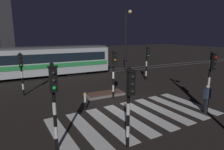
# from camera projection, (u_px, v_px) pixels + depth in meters

# --- Properties ---
(ground_plane) EXTENTS (120.00, 120.00, 0.00)m
(ground_plane) POSITION_uv_depth(u_px,v_px,m) (119.00, 104.00, 12.85)
(ground_plane) COLOR black
(rail_near) EXTENTS (80.00, 0.12, 0.03)m
(rail_near) POSITION_uv_depth(u_px,v_px,m) (74.00, 75.00, 21.90)
(rail_near) COLOR #59595E
(rail_near) RESTS_ON ground
(rail_far) EXTENTS (80.00, 0.12, 0.03)m
(rail_far) POSITION_uv_depth(u_px,v_px,m) (71.00, 73.00, 23.15)
(rail_far) COLOR #59595E
(rail_far) RESTS_ON ground
(crosswalk_zebra) EXTENTS (9.60, 5.02, 0.02)m
(crosswalk_zebra) POSITION_uv_depth(u_px,v_px,m) (137.00, 116.00, 10.96)
(crosswalk_zebra) COLOR silver
(crosswalk_zebra) RESTS_ON ground
(traffic_island) EXTENTS (2.94, 1.34, 0.18)m
(traffic_island) POSITION_uv_depth(u_px,v_px,m) (104.00, 94.00, 14.76)
(traffic_island) COLOR slate
(traffic_island) RESTS_ON ground
(traffic_light_corner_near_left) EXTENTS (0.36, 0.42, 3.52)m
(traffic_light_corner_near_left) POSITION_uv_depth(u_px,v_px,m) (54.00, 95.00, 7.28)
(traffic_light_corner_near_left) COLOR black
(traffic_light_corner_near_left) RESTS_ON ground
(traffic_light_kerb_mid_left) EXTENTS (0.36, 0.42, 3.34)m
(traffic_light_kerb_mid_left) POSITION_uv_depth(u_px,v_px,m) (130.00, 97.00, 7.46)
(traffic_light_kerb_mid_left) COLOR black
(traffic_light_kerb_mid_left) RESTS_ON ground
(traffic_light_corner_near_right) EXTENTS (0.36, 0.42, 3.57)m
(traffic_light_corner_near_right) POSITION_uv_depth(u_px,v_px,m) (211.00, 72.00, 11.47)
(traffic_light_corner_near_right) COLOR black
(traffic_light_corner_near_right) RESTS_ON ground
(traffic_light_median_centre) EXTENTS (0.36, 0.42, 3.43)m
(traffic_light_median_centre) POSITION_uv_depth(u_px,v_px,m) (114.00, 68.00, 13.61)
(traffic_light_median_centre) COLOR black
(traffic_light_median_centre) RESTS_ON ground
(traffic_light_corner_far_right) EXTENTS (0.36, 0.42, 3.41)m
(traffic_light_corner_far_right) POSITION_uv_depth(u_px,v_px,m) (147.00, 58.00, 18.94)
(traffic_light_corner_far_right) COLOR black
(traffic_light_corner_far_right) RESTS_ON ground
(traffic_light_corner_far_left) EXTENTS (0.36, 0.42, 3.24)m
(traffic_light_corner_far_left) POSITION_uv_depth(u_px,v_px,m) (21.00, 68.00, 14.23)
(traffic_light_corner_far_left) COLOR black
(traffic_light_corner_far_left) RESTS_ON ground
(street_lamp_trackside_right) EXTENTS (0.44, 1.21, 7.30)m
(street_lamp_trackside_right) POSITION_uv_depth(u_px,v_px,m) (127.00, 34.00, 23.30)
(street_lamp_trackside_right) COLOR black
(street_lamp_trackside_right) RESTS_ON ground
(tram) EXTENTS (17.01, 2.58, 4.15)m
(tram) POSITION_uv_depth(u_px,v_px,m) (30.00, 62.00, 20.20)
(tram) COLOR silver
(tram) RESTS_ON ground
(pedestrian_waiting_at_kerb) EXTENTS (0.36, 0.24, 1.71)m
(pedestrian_waiting_at_kerb) POSITION_uv_depth(u_px,v_px,m) (207.00, 99.00, 11.31)
(pedestrian_waiting_at_kerb) COLOR black
(pedestrian_waiting_at_kerb) RESTS_ON ground
(bollard_island_edge) EXTENTS (0.12, 0.12, 1.11)m
(bollard_island_edge) POSITION_uv_depth(u_px,v_px,m) (85.00, 101.00, 11.82)
(bollard_island_edge) COLOR black
(bollard_island_edge) RESTS_ON ground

